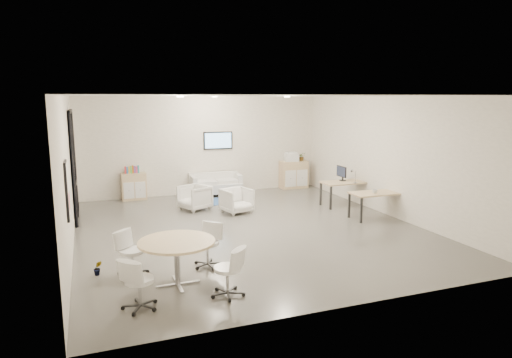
{
  "coord_description": "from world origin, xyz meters",
  "views": [
    {
      "loc": [
        -3.61,
        -10.13,
        3.17
      ],
      "look_at": [
        0.33,
        0.4,
        1.15
      ],
      "focal_mm": 32.0,
      "sensor_mm": 36.0,
      "label": 1
    }
  ],
  "objects": [
    {
      "name": "room_shell",
      "position": [
        0.0,
        0.0,
        1.6
      ],
      "size": [
        9.6,
        10.6,
        4.8
      ],
      "color": "#585651",
      "rests_on": "ground"
    },
    {
      "name": "glass_door",
      "position": [
        -3.95,
        2.51,
        1.5
      ],
      "size": [
        0.09,
        1.9,
        2.85
      ],
      "color": "black",
      "rests_on": "room_shell"
    },
    {
      "name": "artwork",
      "position": [
        -3.97,
        -1.6,
        1.55
      ],
      "size": [
        0.05,
        0.54,
        1.04
      ],
      "color": "black",
      "rests_on": "room_shell"
    },
    {
      "name": "wall_tv",
      "position": [
        0.5,
        4.46,
        1.75
      ],
      "size": [
        0.98,
        0.06,
        0.58
      ],
      "color": "black",
      "rests_on": "room_shell"
    },
    {
      "name": "ceiling_spots",
      "position": [
        -0.2,
        0.83,
        3.18
      ],
      "size": [
        3.14,
        4.14,
        0.03
      ],
      "color": "#FFEAC6",
      "rests_on": "room_shell"
    },
    {
      "name": "sideboard_left",
      "position": [
        -2.29,
        4.28,
        0.42
      ],
      "size": [
        0.75,
        0.39,
        0.84
      ],
      "color": "tan",
      "rests_on": "room_shell"
    },
    {
      "name": "sideboard_right",
      "position": [
        3.18,
        4.24,
        0.48
      ],
      "size": [
        0.96,
        0.46,
        0.96
      ],
      "color": "tan",
      "rests_on": "room_shell"
    },
    {
      "name": "books",
      "position": [
        -2.33,
        4.28,
        0.95
      ],
      "size": [
        0.44,
        0.14,
        0.22
      ],
      "color": "red",
      "rests_on": "sideboard_left"
    },
    {
      "name": "printer",
      "position": [
        3.08,
        4.25,
        1.11
      ],
      "size": [
        0.51,
        0.45,
        0.32
      ],
      "rotation": [
        0.0,
        0.0,
        -0.17
      ],
      "color": "white",
      "rests_on": "sideboard_right"
    },
    {
      "name": "loveseat",
      "position": [
        0.29,
        4.08,
        0.33
      ],
      "size": [
        1.69,
        0.93,
        0.61
      ],
      "rotation": [
        0.0,
        0.0,
        -0.07
      ],
      "color": "silver",
      "rests_on": "room_shell"
    },
    {
      "name": "blue_rug",
      "position": [
        0.22,
        3.13,
        0.01
      ],
      "size": [
        1.52,
        1.08,
        0.01
      ],
      "primitive_type": "cube",
      "rotation": [
        0.0,
        0.0,
        0.08
      ],
      "color": "navy",
      "rests_on": "room_shell"
    },
    {
      "name": "armchair_left",
      "position": [
        -0.8,
        2.37,
        0.38
      ],
      "size": [
        0.95,
        0.97,
        0.77
      ],
      "primitive_type": "imported",
      "rotation": [
        0.0,
        0.0,
        -1.14
      ],
      "color": "silver",
      "rests_on": "room_shell"
    },
    {
      "name": "armchair_right",
      "position": [
        0.2,
        1.6,
        0.38
      ],
      "size": [
        0.88,
        0.85,
        0.75
      ],
      "primitive_type": "imported",
      "rotation": [
        0.0,
        0.0,
        0.26
      ],
      "color": "silver",
      "rests_on": "room_shell"
    },
    {
      "name": "desk_rear",
      "position": [
        3.47,
        1.29,
        0.65
      ],
      "size": [
        1.39,
        0.71,
        0.72
      ],
      "rotation": [
        0.0,
        0.0,
        0.01
      ],
      "color": "tan",
      "rests_on": "room_shell"
    },
    {
      "name": "desk_front",
      "position": [
        3.46,
        -0.24,
        0.63
      ],
      "size": [
        1.35,
        0.7,
        0.7
      ],
      "rotation": [
        0.0,
        0.0,
        -0.03
      ],
      "color": "tan",
      "rests_on": "room_shell"
    },
    {
      "name": "monitor",
      "position": [
        3.43,
        1.44,
        0.96
      ],
      "size": [
        0.2,
        0.5,
        0.44
      ],
      "color": "black",
      "rests_on": "desk_rear"
    },
    {
      "name": "round_table",
      "position": [
        -2.28,
        -2.77,
        0.71
      ],
      "size": [
        1.3,
        1.3,
        0.79
      ],
      "color": "tan",
      "rests_on": "room_shell"
    },
    {
      "name": "meeting_chairs",
      "position": [
        -2.28,
        -2.77,
        0.41
      ],
      "size": [
        2.22,
        2.22,
        0.82
      ],
      "color": "white",
      "rests_on": "room_shell"
    },
    {
      "name": "plant_cabinet",
      "position": [
        3.48,
        4.22,
        1.07
      ],
      "size": [
        0.31,
        0.33,
        0.22
      ],
      "primitive_type": "imported",
      "rotation": [
        0.0,
        0.0,
        -0.21
      ],
      "color": "#3F7F3F",
      "rests_on": "sideboard_right"
    },
    {
      "name": "plant_floor",
      "position": [
        -3.55,
        -1.83,
        0.06
      ],
      "size": [
        0.16,
        0.27,
        0.12
      ],
      "primitive_type": "imported",
      "rotation": [
        0.0,
        0.0,
        0.04
      ],
      "color": "#3F7F3F",
      "rests_on": "room_shell"
    },
    {
      "name": "cup",
      "position": [
        3.38,
        -0.31,
        0.76
      ],
      "size": [
        0.15,
        0.13,
        0.13
      ],
      "primitive_type": "imported",
      "rotation": [
        0.0,
        0.0,
        0.25
      ],
      "color": "white",
      "rests_on": "desk_front"
    }
  ]
}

